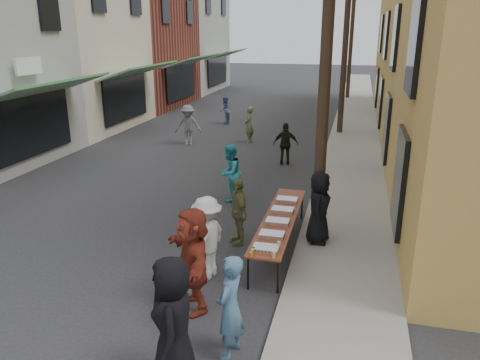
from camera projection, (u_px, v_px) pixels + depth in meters
The scene contains 27 objects.
ground at pixel (87, 279), 9.40m from camera, with size 120.00×120.00×0.00m, color #28282B.
sidewalk at pixel (354, 134), 22.07m from camera, with size 2.20×60.00×0.10m, color gray.
storefront_row at pixel (64, 42), 24.24m from camera, with size 8.00×37.00×9.00m.
utility_pole_near at pixel (327, 43), 9.79m from camera, with size 0.26×0.26×9.00m, color #2D2116.
utility_pole_mid at pixel (346, 35), 20.86m from camera, with size 0.26×0.26×9.00m, color #2D2116.
utility_pole_far at pixel (352, 33), 31.93m from camera, with size 0.26×0.26×9.00m, color #2D2116.
serving_table at pixel (280, 220), 10.48m from camera, with size 0.70×4.00×0.75m.
catering_tray_sausage at pixel (266, 249), 8.93m from camera, with size 0.50×0.33×0.08m, color maroon.
catering_tray_foil_b at pixel (272, 235), 9.53m from camera, with size 0.50×0.33×0.08m, color #B2B2B7.
catering_tray_buns at pixel (278, 222), 10.18m from camera, with size 0.50×0.33×0.08m, color tan.
catering_tray_foil_d at pixel (283, 210), 10.83m from camera, with size 0.50×0.33×0.08m, color #B2B2B7.
catering_tray_buns_end at pixel (287, 200), 11.47m from camera, with size 0.50×0.33×0.08m, color tan.
condiment_jar_a at pixel (251, 254), 8.71m from camera, with size 0.07×0.07×0.08m, color #A57F26.
condiment_jar_b at pixel (252, 252), 8.80m from camera, with size 0.07×0.07×0.08m, color #A57F26.
condiment_jar_c at pixel (253, 250), 8.89m from camera, with size 0.07×0.07×0.08m, color #A57F26.
cup_stack at pixel (274, 255), 8.65m from camera, with size 0.08×0.08×0.12m, color tan.
guest_front_a at pixel (173, 322), 6.39m from camera, with size 0.95×0.62×1.94m, color black.
guest_front_b at pixel (230, 307), 6.96m from camera, with size 0.61×0.40×1.68m, color #456885.
guest_front_c at pixel (230, 173), 13.45m from camera, with size 0.81×0.63×1.67m, color teal.
guest_front_d at pixel (207, 238), 9.25m from camera, with size 1.10×0.63×1.70m, color silver.
guest_front_e at pixel (238, 211), 10.75m from camera, with size 0.93×0.39×1.58m, color olive.
guest_queue_back at pixel (193, 259), 8.16m from camera, with size 1.78×0.57×1.92m, color maroon.
server at pixel (319, 208), 10.57m from camera, with size 0.82×0.53×1.67m, color black.
passerby_left at pixel (188, 125), 19.98m from camera, with size 1.10×0.63×1.71m, color slate.
passerby_mid at pixel (286, 144), 17.05m from camera, with size 0.91×0.38×1.55m, color black.
passerby_right at pixel (249, 125), 20.34m from camera, with size 0.58×0.38×1.59m, color #5A6C3E.
passerby_far at pixel (225, 110), 24.34m from camera, with size 0.71×0.55×1.46m, color #52699E.
Camera 1 is at (5.01, -7.33, 4.80)m, focal length 35.00 mm.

